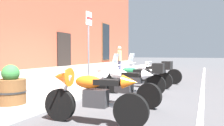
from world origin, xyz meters
name	(u,v)px	position (x,y,z in m)	size (l,w,h in m)	color
ground_plane	(99,92)	(0.00, 0.00, 0.00)	(140.00, 140.00, 0.00)	#38383A
sidewalk	(60,88)	(0.00, 1.54, 0.07)	(31.25, 3.08, 0.14)	gray
lane_stripe	(202,99)	(0.00, -3.20, 0.00)	(31.25, 0.12, 0.01)	silver
motorcycle_orange_sport	(89,94)	(-3.24, -1.32, 0.56)	(0.62, 2.05, 1.03)	black
motorcycle_white_sport	(119,83)	(-1.48, -1.25, 0.56)	(0.72, 2.07, 1.02)	black
motorcycle_green_touring	(136,78)	(0.06, -1.25, 0.54)	(0.62, 2.08, 1.29)	black
motorcycle_silver_touring	(149,73)	(1.64, -1.29, 0.55)	(0.68, 2.06, 1.31)	black
motorcycle_black_naked	(159,72)	(3.20, -1.37, 0.48)	(0.63, 1.99, 0.95)	black
pedestrian_tan_coat	(119,59)	(4.96, 1.11, 1.01)	(0.55, 0.35, 1.57)	#2D3351
parking_sign	(89,39)	(-0.02, 0.39, 1.80)	(0.36, 0.07, 2.59)	#4C4C51
barrel_planter	(11,88)	(-2.95, 0.86, 0.51)	(0.70, 0.70, 0.91)	brown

